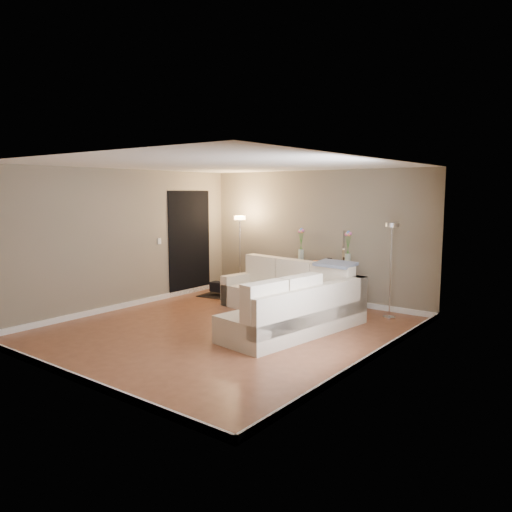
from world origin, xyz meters
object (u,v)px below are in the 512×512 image
Objects in this scene: console_table at (320,280)px; floor_lamp_unlit at (391,251)px; floor_lamp_lit at (240,239)px; sectional_sofa at (288,301)px.

floor_lamp_unlit is at bearing -12.54° from console_table.
floor_lamp_unlit is at bearing -0.33° from floor_lamp_lit.
console_table is 1.80m from floor_lamp_unlit.
sectional_sofa reaches higher than console_table.
floor_lamp_unlit is (1.28, 1.24, 0.82)m from sectional_sofa.
floor_lamp_lit is (-1.76, -0.34, 0.74)m from console_table.
sectional_sofa is 1.77× the size of floor_lamp_unlit.
console_table is at bearing 101.46° from sectional_sofa.
floor_lamp_lit reaches higher than sectional_sofa.
floor_lamp_lit reaches higher than floor_lamp_unlit.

